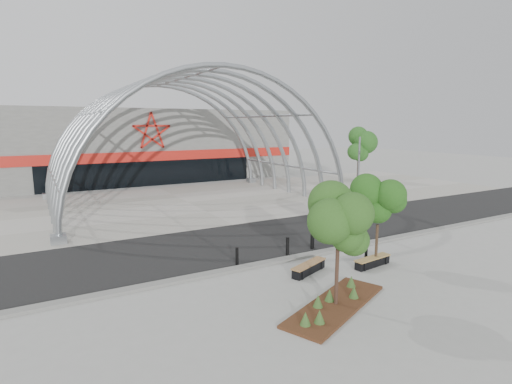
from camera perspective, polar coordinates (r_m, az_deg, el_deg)
The scene contains 18 objects.
ground at distance 19.85m, azimuth 5.72°, elevation -9.13°, with size 140.00×140.00×0.00m, color #9C9C96.
road at distance 22.67m, azimuth 0.62°, elevation -6.65°, with size 140.00×7.00×0.02m, color black.
forecourt at distance 33.32m, azimuth -9.71°, elevation -1.47°, with size 60.00×17.00×0.04m, color #A4A094.
kerb at distance 19.64m, azimuth 6.15°, elevation -9.16°, with size 60.00×0.50×0.12m, color slate.
arena_building at distance 50.06m, azimuth -16.82°, elevation 6.53°, with size 34.00×15.24×8.00m.
vault_canopy at distance 33.32m, azimuth -9.71°, elevation -1.48°, with size 20.80×15.80×20.36m.
planting_bed at distance 14.88m, azimuth 11.10°, elevation -15.36°, with size 5.29×3.47×0.54m.
signal_pole at distance 33.22m, azimuth 14.44°, elevation 3.21°, with size 0.18×0.76×5.39m.
street_tree_0 at distance 13.99m, azimuth 11.71°, elevation -4.58°, with size 1.82×1.82×4.16m.
street_tree_1 at distance 18.67m, azimuth 17.09°, elevation -2.17°, with size 1.58×1.58×3.74m.
bench_0 at distance 17.76m, azimuth 7.55°, elevation -10.73°, with size 2.15×1.21×0.45m.
bench_1 at distance 19.13m, azimuth 16.30°, elevation -9.56°, with size 2.09×0.69×0.43m.
bollard_0 at distance 18.39m, azimuth -2.73°, elevation -9.22°, with size 0.14×0.14×0.86m, color black.
bollard_1 at distance 19.53m, azimuth 4.52°, elevation -7.88°, with size 0.16×0.16×1.00m, color black.
bollard_2 at distance 20.87m, azimuth 8.01°, elevation -6.77°, with size 0.16×0.16×1.01m, color black.
bollard_3 at distance 21.03m, azimuth 8.11°, elevation -6.71°, with size 0.16×0.16×0.97m, color black.
bollard_4 at distance 19.91m, azimuth 15.47°, elevation -8.03°, with size 0.14×0.14×0.90m, color black.
bg_tree_1 at distance 46.16m, azimuth 14.51°, elevation 6.72°, with size 2.70×2.70×5.91m.
Camera 1 is at (-10.84, -15.36, 6.38)m, focal length 28.00 mm.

